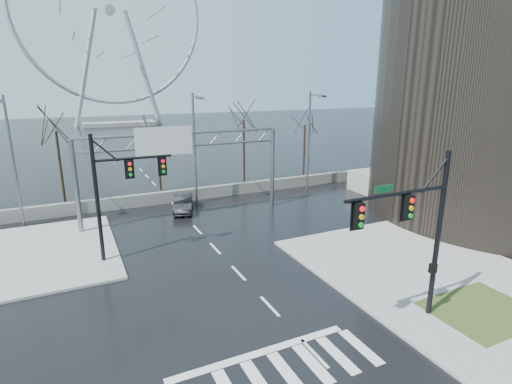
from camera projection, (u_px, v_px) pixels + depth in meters
ground at (270, 306)px, 19.98m from camera, size 260.00×260.00×0.00m
sidewalk_right_ext at (392, 254)px, 25.86m from camera, size 12.00×10.00×0.15m
sidewalk_far at (34, 254)px, 25.83m from camera, size 10.00×12.00×0.15m
grass_strip at (482, 310)px, 19.33m from camera, size 5.00×4.00×0.02m
tower_podium at (497, 187)px, 38.73m from camera, size 22.00×18.00×2.00m
barrier_wall at (171, 197)px, 37.24m from camera, size 52.00×0.50×1.10m
signal_mast_near at (419, 224)px, 17.32m from camera, size 5.52×0.41×8.00m
signal_mast_far at (116, 185)px, 24.07m from camera, size 4.72×0.41×8.00m
sign_gantry at (179, 157)px, 31.48m from camera, size 16.36×0.40×7.60m
streetlight_left at (11, 152)px, 29.25m from camera, size 0.50×2.55×10.00m
streetlight_mid at (195, 141)px, 35.07m from camera, size 0.50×2.55×10.00m
streetlight_right at (311, 134)px, 40.05m from camera, size 0.50×2.55×10.00m
tree_left at (57, 140)px, 35.12m from camera, size 3.75×3.75×7.50m
tree_center at (158, 141)px, 39.94m from camera, size 3.25×3.25×6.50m
tree_right at (244, 128)px, 42.54m from camera, size 3.90×3.90×7.80m
tree_far_right at (305, 131)px, 46.51m from camera, size 3.40×3.40×6.80m
ferris_wheel at (111, 18)px, 97.85m from camera, size 45.00×6.00×50.91m
car at (183, 203)px, 34.71m from camera, size 2.83×4.70×1.46m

